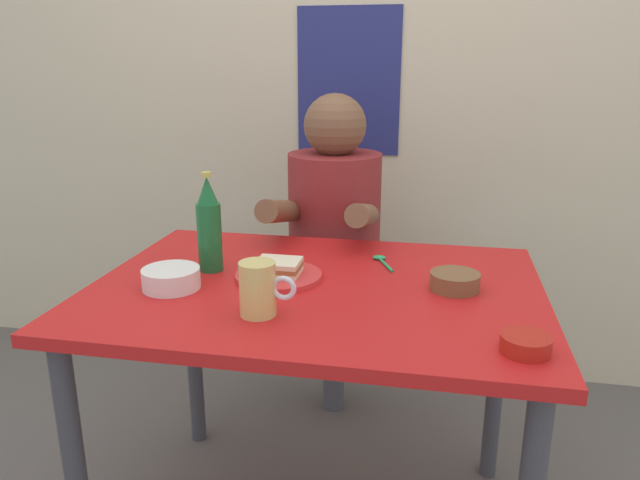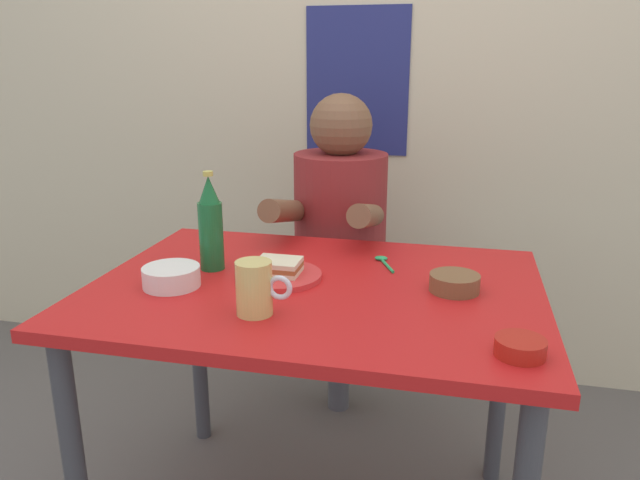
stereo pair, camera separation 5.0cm
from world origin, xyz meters
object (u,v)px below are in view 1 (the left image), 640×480
object	(u,v)px
stool	(334,323)
person_seated	(334,213)
beer_bottle	(209,227)
rice_bowl_white	(171,277)
beer_mug	(259,289)
plate_orange	(279,276)
sandwich	(278,267)
dining_table	(316,319)

from	to	relation	value
stool	person_seated	distance (m)	0.42
beer_bottle	rice_bowl_white	size ratio (longest dim) A/B	1.87
beer_bottle	beer_mug	bearing A→B (deg)	-50.68
person_seated	plate_orange	size ratio (longest dim) A/B	3.27
plate_orange	sandwich	size ratio (longest dim) A/B	2.00
stool	beer_bottle	distance (m)	0.80
stool	rice_bowl_white	distance (m)	0.88
beer_bottle	rice_bowl_white	xyz separation A→B (m)	(-0.05, -0.14, -0.09)
person_seated	rice_bowl_white	size ratio (longest dim) A/B	5.14
sandwich	dining_table	bearing A→B (deg)	-11.11
plate_orange	rice_bowl_white	distance (m)	0.26
plate_orange	beer_bottle	xyz separation A→B (m)	(-0.19, 0.03, 0.11)
dining_table	rice_bowl_white	world-z (taller)	rice_bowl_white
stool	plate_orange	world-z (taller)	plate_orange
stool	person_seated	size ratio (longest dim) A/B	0.63
dining_table	sandwich	bearing A→B (deg)	168.89
beer_bottle	person_seated	bearing A→B (deg)	67.97
person_seated	dining_table	bearing A→B (deg)	-84.10
person_seated	plate_orange	world-z (taller)	person_seated
person_seated	beer_mug	xyz separation A→B (m)	(-0.02, -0.82, 0.03)
rice_bowl_white	person_seated	bearing A→B (deg)	68.78
beer_mug	rice_bowl_white	xyz separation A→B (m)	(-0.26, 0.11, -0.03)
stool	beer_mug	distance (m)	0.95
rice_bowl_white	beer_mug	bearing A→B (deg)	-23.56
beer_bottle	stool	bearing A→B (deg)	68.35
person_seated	beer_mug	distance (m)	0.82
beer_mug	beer_bottle	distance (m)	0.34
stool	plate_orange	bearing A→B (deg)	-93.50
dining_table	stool	distance (m)	0.70
person_seated	sandwich	world-z (taller)	person_seated
dining_table	beer_mug	distance (m)	0.27
plate_orange	beer_mug	size ratio (longest dim) A/B	1.75
person_seated	rice_bowl_white	xyz separation A→B (m)	(-0.28, -0.71, 0.00)
beer_bottle	rice_bowl_white	distance (m)	0.18
dining_table	beer_bottle	distance (m)	0.37
sandwich	beer_mug	distance (m)	0.23
dining_table	sandwich	world-z (taller)	sandwich
stool	sandwich	distance (m)	0.74
plate_orange	beer_mug	distance (m)	0.23
person_seated	beer_bottle	xyz separation A→B (m)	(-0.23, -0.57, 0.09)
sandwich	rice_bowl_white	size ratio (longest dim) A/B	0.79
dining_table	beer_mug	size ratio (longest dim) A/B	8.73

